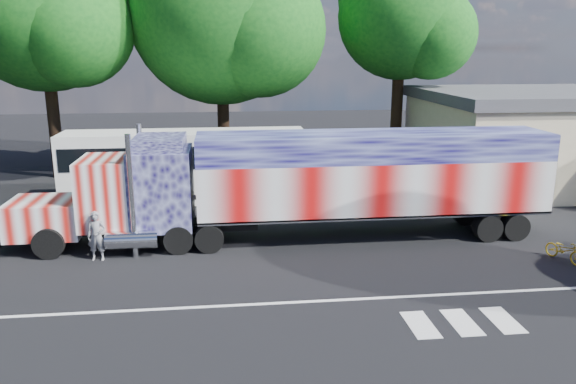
{
  "coord_description": "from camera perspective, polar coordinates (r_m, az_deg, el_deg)",
  "views": [
    {
      "loc": [
        -2.48,
        -18.44,
        7.44
      ],
      "look_at": [
        0.0,
        3.0,
        1.9
      ],
      "focal_mm": 35.0,
      "sensor_mm": 36.0,
      "label": 1
    }
  ],
  "objects": [
    {
      "name": "ground",
      "position": [
        20.03,
        0.99,
        -7.4
      ],
      "size": [
        100.0,
        100.0,
        0.0
      ],
      "primitive_type": "plane",
      "color": "black"
    },
    {
      "name": "tree_n_mid",
      "position": [
        34.21,
        -6.57,
        17.66
      ],
      "size": [
        11.22,
        10.69,
        14.84
      ],
      "color": "black",
      "rests_on": "ground"
    },
    {
      "name": "woman",
      "position": [
        21.31,
        -18.88,
        -4.26
      ],
      "size": [
        0.69,
        0.47,
        1.82
      ],
      "primitive_type": "imported",
      "rotation": [
        0.0,
        0.0,
        -0.06
      ],
      "color": "slate",
      "rests_on": "ground"
    },
    {
      "name": "tree_ne_a",
      "position": [
        35.73,
        11.64,
        17.01
      ],
      "size": [
        7.93,
        7.56,
        13.09
      ],
      "color": "black",
      "rests_on": "ground"
    },
    {
      "name": "lane_markings",
      "position": [
        16.97,
        8.57,
        -11.76
      ],
      "size": [
        30.0,
        2.67,
        0.01
      ],
      "color": "silver",
      "rests_on": "ground"
    },
    {
      "name": "semi_truck",
      "position": [
        22.09,
        1.98,
        1.04
      ],
      "size": [
        21.32,
        3.37,
        4.55
      ],
      "color": "black",
      "rests_on": "ground"
    },
    {
      "name": "bicycle",
      "position": [
        22.54,
        26.29,
        -5.32
      ],
      "size": [
        1.05,
        1.67,
        0.83
      ],
      "primitive_type": "imported",
      "rotation": [
        0.0,
        0.0,
        0.34
      ],
      "color": "gold",
      "rests_on": "ground"
    },
    {
      "name": "tree_nw_a",
      "position": [
        35.37,
        -23.47,
        16.89
      ],
      "size": [
        9.93,
        9.46,
        14.46
      ],
      "color": "black",
      "rests_on": "ground"
    },
    {
      "name": "coach_bus",
      "position": [
        28.47,
        -10.36,
        2.74
      ],
      "size": [
        11.94,
        2.78,
        3.47
      ],
      "color": "white",
      "rests_on": "ground"
    }
  ]
}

